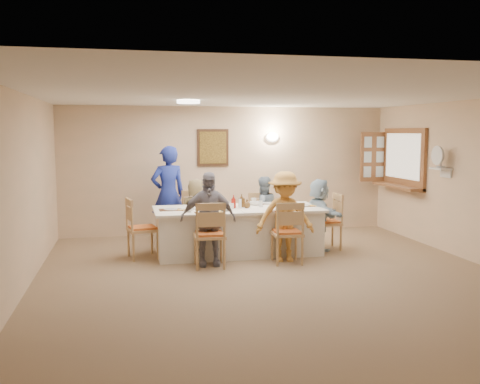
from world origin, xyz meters
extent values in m
plane|color=#957F5F|center=(0.00, 0.00, 0.00)|extent=(7.00, 7.00, 0.00)
plane|color=beige|center=(0.00, 3.50, 1.25)|extent=(6.50, 0.00, 6.50)
plane|color=beige|center=(0.00, -3.50, 1.25)|extent=(6.50, 0.00, 6.50)
plane|color=beige|center=(-3.25, 0.00, 1.25)|extent=(0.00, 7.00, 7.00)
plane|color=white|center=(0.00, 0.00, 2.50)|extent=(7.00, 7.00, 0.00)
cube|color=#442C17|center=(-0.30, 3.47, 1.70)|extent=(0.62, 0.04, 0.72)
cube|color=black|center=(-0.30, 3.45, 1.70)|extent=(0.52, 0.02, 0.62)
ellipsoid|color=white|center=(0.90, 3.44, 1.90)|extent=(0.26, 0.09, 0.18)
cylinder|color=white|center=(-1.00, 1.50, 2.47)|extent=(0.36, 0.36, 0.05)
cube|color=brown|center=(3.21, 2.40, 1.50)|extent=(0.06, 1.50, 1.15)
cube|color=brown|center=(3.09, 2.40, 0.97)|extent=(0.30, 1.50, 0.05)
cube|color=brown|center=(2.95, 3.16, 1.50)|extent=(0.55, 0.04, 1.00)
cube|color=white|center=(3.13, 1.05, 1.40)|extent=(0.22, 0.36, 0.03)
cube|color=white|center=(-0.19, 1.63, 0.38)|extent=(2.74, 1.16, 0.76)
imported|color=brown|center=(-0.79, 2.31, 0.60)|extent=(0.61, 0.41, 1.20)
imported|color=gray|center=(0.41, 2.31, 0.61)|extent=(0.77, 0.69, 1.21)
imported|color=gray|center=(-0.79, 0.95, 0.71)|extent=(0.89, 0.49, 1.42)
imported|color=gold|center=(0.41, 0.95, 0.70)|extent=(1.01, 0.70, 1.40)
imported|color=#A5C1D3|center=(1.23, 1.63, 0.61)|extent=(1.18, 0.51, 1.22)
imported|color=navy|center=(-1.24, 2.78, 0.88)|extent=(0.85, 0.73, 1.76)
cube|color=#472B19|center=(-0.79, 1.21, 0.76)|extent=(0.33, 0.25, 0.01)
cylinder|color=white|center=(-0.79, 1.21, 0.77)|extent=(0.24, 0.24, 0.01)
cube|color=yellow|center=(-0.61, 1.16, 0.77)|extent=(0.14, 0.14, 0.01)
cube|color=#472B19|center=(0.41, 1.21, 0.76)|extent=(0.37, 0.28, 0.01)
cylinder|color=white|center=(0.41, 1.21, 0.77)|extent=(0.24, 0.24, 0.01)
cube|color=yellow|center=(0.59, 1.16, 0.77)|extent=(0.15, 0.15, 0.01)
cube|color=#472B19|center=(-0.79, 2.05, 0.76)|extent=(0.36, 0.27, 0.01)
cylinder|color=white|center=(-0.79, 2.05, 0.77)|extent=(0.24, 0.24, 0.02)
cube|color=yellow|center=(-0.61, 2.00, 0.77)|extent=(0.14, 0.14, 0.01)
cube|color=#472B19|center=(0.41, 2.05, 0.76)|extent=(0.34, 0.25, 0.01)
cylinder|color=white|center=(0.41, 2.05, 0.77)|extent=(0.24, 0.24, 0.01)
cube|color=yellow|center=(0.59, 2.00, 0.77)|extent=(0.15, 0.15, 0.01)
cube|color=#472B19|center=(-1.29, 1.63, 0.76)|extent=(0.37, 0.27, 0.01)
cylinder|color=white|center=(-1.29, 1.63, 0.77)|extent=(0.22, 0.22, 0.01)
cube|color=yellow|center=(-1.11, 1.58, 0.77)|extent=(0.14, 0.14, 0.01)
cube|color=#472B19|center=(0.93, 1.63, 0.76)|extent=(0.35, 0.26, 0.01)
cylinder|color=white|center=(0.93, 1.63, 0.77)|extent=(0.26, 0.26, 0.02)
cube|color=yellow|center=(1.11, 1.58, 0.77)|extent=(0.14, 0.14, 0.01)
imported|color=white|center=(-1.02, 1.34, 0.80)|extent=(0.11, 0.11, 0.09)
imported|color=white|center=(0.22, 2.17, 0.80)|extent=(0.17, 0.17, 0.09)
imported|color=white|center=(-0.44, 1.36, 0.79)|extent=(0.34, 0.34, 0.05)
imported|color=white|center=(0.18, 1.91, 0.79)|extent=(0.27, 0.27, 0.06)
imported|color=#A9180E|center=(-0.26, 1.62, 0.87)|extent=(0.10, 0.10, 0.22)
imported|color=brown|center=(-0.10, 1.72, 0.87)|extent=(0.12, 0.12, 0.22)
imported|color=brown|center=(-0.04, 1.59, 0.83)|extent=(0.12, 0.12, 0.14)
cylinder|color=silver|center=(-0.34, 1.68, 0.82)|extent=(0.07, 0.07, 0.10)
camera|label=1|loc=(-1.98, -6.89, 2.01)|focal=40.00mm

